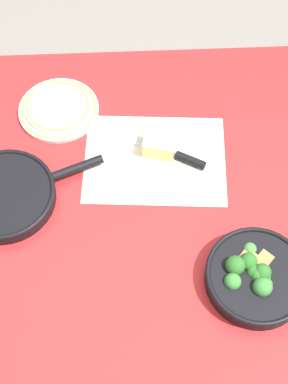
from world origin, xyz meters
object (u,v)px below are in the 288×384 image
object	(u,v)px
skillet_broccoli	(257,277)
cheese_block	(160,145)
skillet_eggs	(6,195)
grater_knife	(170,153)
dinner_plate_stack	(58,108)

from	to	relation	value
skillet_broccoli	cheese_block	bearing A→B (deg)	151.37
skillet_eggs	grater_knife	bearing A→B (deg)	-6.18
grater_knife	dinner_plate_stack	distance (m)	0.35
cheese_block	dinner_plate_stack	xyz separation A→B (m)	(0.28, -0.15, -0.01)
grater_knife	cheese_block	world-z (taller)	cheese_block
cheese_block	dinner_plate_stack	distance (m)	0.32
skillet_broccoli	dinner_plate_stack	distance (m)	0.72
skillet_eggs	cheese_block	xyz separation A→B (m)	(-0.40, -0.13, 0.00)
dinner_plate_stack	cheese_block	bearing A→B (deg)	151.78
skillet_broccoli	dinner_plate_stack	world-z (taller)	skillet_broccoli
skillet_eggs	grater_knife	size ratio (longest dim) A/B	1.44
skillet_broccoli	cheese_block	xyz separation A→B (m)	(0.21, -0.39, -0.00)
skillet_eggs	dinner_plate_stack	bearing A→B (deg)	44.63
cheese_block	skillet_eggs	bearing A→B (deg)	18.40
skillet_eggs	cheese_block	world-z (taller)	cheese_block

